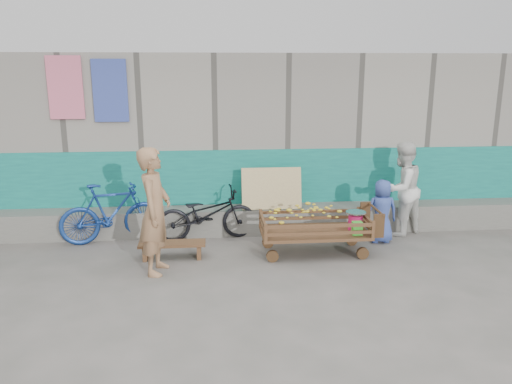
{
  "coord_description": "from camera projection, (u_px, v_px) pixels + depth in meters",
  "views": [
    {
      "loc": [
        -0.67,
        -5.82,
        2.76
      ],
      "look_at": [
        -0.05,
        1.2,
        1.0
      ],
      "focal_mm": 35.0,
      "sensor_mm": 36.0,
      "label": 1
    }
  ],
  "objects": [
    {
      "name": "child",
      "position": [
        382.0,
        211.0,
        8.02
      ],
      "size": [
        0.51,
        0.34,
        1.04
      ],
      "primitive_type": "imported",
      "rotation": [
        0.0,
        0.0,
        3.13
      ],
      "color": "#384E9D",
      "rests_on": "ground"
    },
    {
      "name": "bench",
      "position": [
        172.0,
        247.0,
        7.4
      ],
      "size": [
        0.98,
        0.3,
        0.25
      ],
      "color": "brown",
      "rests_on": "ground"
    },
    {
      "name": "woman",
      "position": [
        402.0,
        189.0,
        8.35
      ],
      "size": [
        0.97,
        0.91,
        1.59
      ],
      "primitive_type": "imported",
      "rotation": [
        0.0,
        0.0,
        3.68
      ],
      "color": "white",
      "rests_on": "ground"
    },
    {
      "name": "vendor_man",
      "position": [
        155.0,
        211.0,
        6.74
      ],
      "size": [
        0.52,
        0.7,
        1.75
      ],
      "primitive_type": "imported",
      "rotation": [
        0.0,
        0.0,
        1.41
      ],
      "color": "#9F734F",
      "rests_on": "ground"
    },
    {
      "name": "bicycle_dark",
      "position": [
        206.0,
        214.0,
        8.15
      ],
      "size": [
        1.71,
        0.82,
        0.87
      ],
      "primitive_type": "imported",
      "rotation": [
        0.0,
        0.0,
        1.72
      ],
      "color": "black",
      "rests_on": "ground"
    },
    {
      "name": "ground",
      "position": [
        268.0,
        291.0,
        6.35
      ],
      "size": [
        80.0,
        80.0,
        0.0
      ],
      "primitive_type": "plane",
      "color": "#57554F",
      "rests_on": "ground"
    },
    {
      "name": "building_wall",
      "position": [
        246.0,
        135.0,
        9.91
      ],
      "size": [
        12.0,
        3.5,
        3.0
      ],
      "color": "gray",
      "rests_on": "ground"
    },
    {
      "name": "bicycle_blue",
      "position": [
        112.0,
        213.0,
        8.02
      ],
      "size": [
        1.7,
        0.84,
        0.98
      ],
      "primitive_type": "imported",
      "rotation": [
        0.0,
        0.0,
        1.82
      ],
      "color": "navy",
      "rests_on": "ground"
    },
    {
      "name": "banana_cart",
      "position": [
        313.0,
        221.0,
        7.51
      ],
      "size": [
        1.77,
        0.81,
        0.75
      ],
      "color": "brown",
      "rests_on": "ground"
    }
  ]
}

